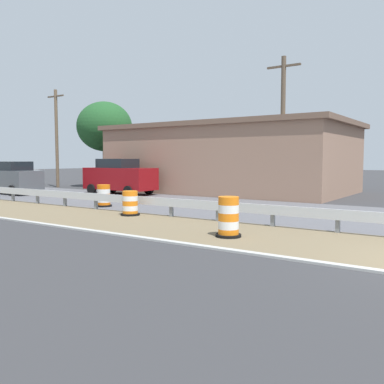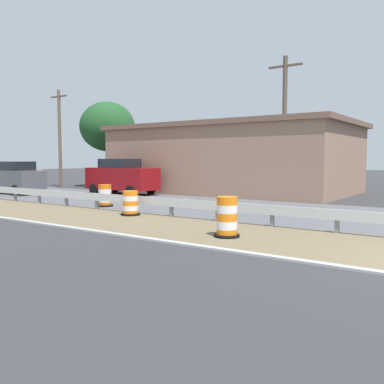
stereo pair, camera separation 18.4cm
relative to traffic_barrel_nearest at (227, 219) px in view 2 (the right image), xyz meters
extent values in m
cube|color=silver|center=(2.35, -3.41, 0.03)|extent=(0.08, 41.59, 0.32)
cube|color=slate|center=(2.43, -2.37, -0.17)|extent=(0.12, 0.12, 0.70)
cube|color=slate|center=(2.43, -0.29, -0.17)|extent=(0.12, 0.12, 0.70)
cube|color=slate|center=(2.43, 1.79, -0.17)|extent=(0.12, 0.12, 0.70)
cube|color=slate|center=(2.43, 3.87, -0.17)|extent=(0.12, 0.12, 0.70)
cube|color=slate|center=(2.43, 5.94, -0.17)|extent=(0.12, 0.12, 0.70)
cube|color=slate|center=(2.43, 8.02, -0.17)|extent=(0.12, 0.12, 0.70)
cube|color=slate|center=(2.43, 10.10, -0.17)|extent=(0.12, 0.12, 0.70)
cube|color=slate|center=(2.43, 12.18, -0.17)|extent=(0.12, 0.12, 0.70)
cube|color=slate|center=(2.43, 14.26, -0.17)|extent=(0.12, 0.12, 0.70)
cylinder|color=orange|center=(0.00, 0.00, -0.41)|extent=(0.58, 0.58, 0.23)
cylinder|color=white|center=(0.00, 0.00, -0.18)|extent=(0.58, 0.58, 0.23)
cylinder|color=orange|center=(0.00, 0.00, 0.05)|extent=(0.58, 0.58, 0.23)
cylinder|color=white|center=(0.00, 0.00, 0.28)|extent=(0.58, 0.58, 0.23)
cylinder|color=orange|center=(0.00, 0.00, 0.51)|extent=(0.58, 0.58, 0.23)
cylinder|color=black|center=(0.00, 0.00, -0.48)|extent=(0.73, 0.73, 0.08)
cylinder|color=orange|center=(1.79, 5.40, -0.42)|extent=(0.60, 0.60, 0.19)
cylinder|color=white|center=(1.79, 5.40, -0.23)|extent=(0.60, 0.60, 0.19)
cylinder|color=orange|center=(1.79, 5.40, -0.04)|extent=(0.60, 0.60, 0.19)
cylinder|color=white|center=(1.79, 5.40, 0.15)|extent=(0.60, 0.60, 0.19)
cylinder|color=orange|center=(1.79, 5.40, 0.34)|extent=(0.60, 0.60, 0.19)
cylinder|color=black|center=(1.79, 5.40, -0.48)|extent=(0.75, 0.75, 0.08)
cylinder|color=orange|center=(3.35, 8.50, -0.42)|extent=(0.60, 0.60, 0.20)
cylinder|color=white|center=(3.35, 8.50, -0.21)|extent=(0.60, 0.60, 0.20)
cylinder|color=orange|center=(3.35, 8.50, -0.01)|extent=(0.60, 0.60, 0.20)
cylinder|color=white|center=(3.35, 8.50, 0.19)|extent=(0.60, 0.60, 0.20)
cylinder|color=orange|center=(3.35, 8.50, 0.40)|extent=(0.60, 0.60, 0.20)
cylinder|color=black|center=(3.35, 8.50, -0.48)|extent=(0.75, 0.75, 0.08)
cube|color=maroon|center=(8.71, 12.65, 0.47)|extent=(1.88, 4.73, 1.34)
cube|color=black|center=(8.70, 12.84, 1.42)|extent=(1.68, 2.18, 0.56)
cylinder|color=black|center=(9.64, 11.09, -0.20)|extent=(0.22, 0.64, 0.64)
cylinder|color=black|center=(7.78, 11.09, -0.20)|extent=(0.22, 0.64, 0.64)
cylinder|color=black|center=(9.63, 14.21, -0.20)|extent=(0.22, 0.64, 0.64)
cylinder|color=black|center=(7.77, 14.20, -0.20)|extent=(0.22, 0.64, 0.64)
cube|color=silver|center=(8.37, 23.64, 0.34)|extent=(1.89, 4.43, 1.08)
cube|color=black|center=(8.38, 23.81, 1.16)|extent=(1.64, 2.06, 0.56)
cylinder|color=black|center=(9.21, 22.17, -0.20)|extent=(0.24, 0.65, 0.64)
cylinder|color=black|center=(7.45, 22.22, -0.20)|extent=(0.24, 0.65, 0.64)
cylinder|color=black|center=(9.30, 25.06, -0.20)|extent=(0.24, 0.65, 0.64)
cube|color=#4C5156|center=(5.13, 18.57, 0.39)|extent=(1.82, 4.33, 1.17)
cube|color=black|center=(5.13, 18.40, 1.25)|extent=(1.60, 2.01, 0.56)
cylinder|color=black|center=(6.03, 19.96, -0.20)|extent=(0.23, 0.64, 0.64)
cylinder|color=black|center=(4.24, 17.17, -0.20)|extent=(0.23, 0.64, 0.64)
cylinder|color=black|center=(5.96, 17.13, -0.20)|extent=(0.23, 0.64, 0.64)
cube|color=#93705B|center=(14.71, 8.11, 1.57)|extent=(8.94, 15.20, 4.18)
cube|color=brown|center=(14.71, 8.11, 3.81)|extent=(9.30, 15.81, 0.30)
cylinder|color=brown|center=(10.38, 2.65, 3.20)|extent=(0.24, 0.24, 7.44)
cube|color=brown|center=(10.38, 2.65, 6.42)|extent=(0.12, 1.80, 0.10)
cylinder|color=brown|center=(10.70, 21.27, 3.24)|extent=(0.24, 0.24, 7.53)
cube|color=brown|center=(10.70, 21.27, 6.51)|extent=(0.12, 1.80, 0.10)
cylinder|color=brown|center=(12.93, 18.33, 0.99)|extent=(0.36, 0.36, 3.02)
ellipsoid|color=#1E4C23|center=(12.93, 18.33, 4.21)|extent=(4.26, 4.26, 3.83)
camera|label=1|loc=(-10.21, -5.72, 1.68)|focal=38.97mm
camera|label=2|loc=(-10.10, -5.87, 1.68)|focal=38.97mm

